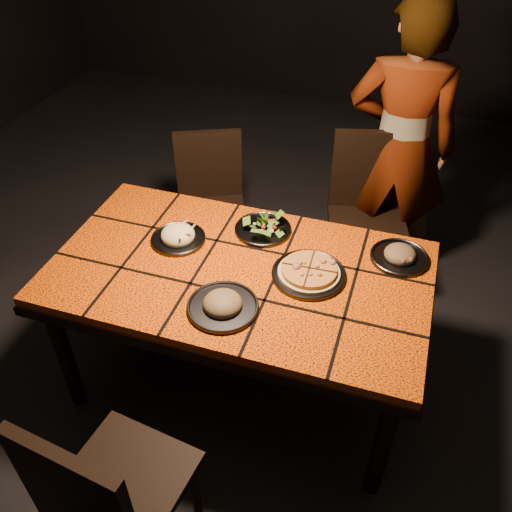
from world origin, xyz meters
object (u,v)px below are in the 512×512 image
(chair_far_right, at_px, (368,206))
(plate_pasta, at_px, (178,236))
(chair_near, at_px, (106,491))
(dining_table, at_px, (239,282))
(chair_far_left, at_px, (211,195))
(diner, at_px, (400,148))
(plate_pizza, at_px, (309,273))

(chair_far_right, xyz_separation_m, plate_pasta, (-0.75, -0.85, 0.23))
(chair_near, distance_m, chair_far_right, 1.98)
(chair_near, bearing_deg, plate_pasta, -72.60)
(dining_table, bearing_deg, plate_pasta, 162.98)
(chair_far_left, distance_m, chair_far_right, 0.91)
(plate_pasta, bearing_deg, dining_table, -17.02)
(dining_table, xyz_separation_m, diner, (0.53, 1.14, 0.15))
(chair_far_left, bearing_deg, plate_pizza, -70.33)
(dining_table, distance_m, plate_pizza, 0.31)
(dining_table, height_order, chair_near, chair_near)
(plate_pizza, xyz_separation_m, plate_pasta, (-0.62, 0.05, 0.00))
(dining_table, bearing_deg, chair_far_right, 66.02)
(chair_far_left, relative_size, plate_pasta, 3.47)
(plate_pasta, bearing_deg, chair_near, -79.72)
(chair_far_left, distance_m, diner, 1.10)
(chair_far_left, height_order, plate_pizza, chair_far_left)
(chair_far_left, height_order, diner, diner)
(dining_table, xyz_separation_m, plate_pizza, (0.29, 0.05, 0.10))
(chair_far_right, xyz_separation_m, diner, (0.11, 0.18, 0.28))
(chair_far_right, relative_size, plate_pasta, 3.82)
(chair_near, relative_size, plate_pasta, 3.72)
(dining_table, xyz_separation_m, chair_near, (-0.14, -0.95, -0.14))
(dining_table, distance_m, diner, 1.26)
(chair_near, xyz_separation_m, diner, (0.67, 2.08, 0.30))
(diner, bearing_deg, chair_far_right, 57.86)
(chair_far_right, distance_m, plate_pasta, 1.16)
(chair_far_right, xyz_separation_m, plate_pizza, (-0.13, -0.91, 0.23))
(chair_far_left, bearing_deg, dining_table, -84.84)
(chair_near, xyz_separation_m, plate_pasta, (-0.19, 1.05, 0.24))
(dining_table, height_order, diner, diner)
(diner, bearing_deg, chair_far_left, 14.40)
(plate_pizza, relative_size, plate_pasta, 1.26)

